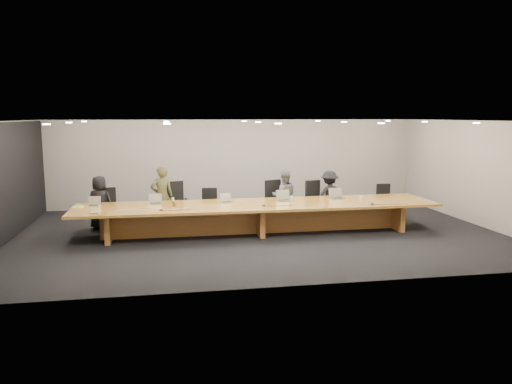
# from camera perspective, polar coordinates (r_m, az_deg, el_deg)

# --- Properties ---
(ground) EXTENTS (12.00, 12.00, 0.00)m
(ground) POSITION_cam_1_polar(r_m,az_deg,el_deg) (12.61, 0.24, -4.70)
(ground) COLOR black
(ground) RESTS_ON ground
(back_wall) EXTENTS (12.00, 0.02, 2.80)m
(back_wall) POSITION_cam_1_polar(r_m,az_deg,el_deg) (16.28, -2.33, 3.34)
(back_wall) COLOR beige
(back_wall) RESTS_ON ground
(left_wall_panel) EXTENTS (0.08, 7.84, 2.74)m
(left_wall_panel) POSITION_cam_1_polar(r_m,az_deg,el_deg) (12.71, -27.12, 0.73)
(left_wall_panel) COLOR black
(left_wall_panel) RESTS_ON ground
(conference_table) EXTENTS (9.00, 1.80, 0.75)m
(conference_table) POSITION_cam_1_polar(r_m,az_deg,el_deg) (12.50, 0.25, -2.38)
(conference_table) COLOR #8F5E1F
(conference_table) RESTS_ON ground
(chair_far_left) EXTENTS (0.69, 0.69, 1.08)m
(chair_far_left) POSITION_cam_1_polar(r_m,az_deg,el_deg) (13.55, -16.42, -1.79)
(chair_far_left) COLOR black
(chair_far_left) RESTS_ON ground
(chair_left) EXTENTS (0.75, 0.75, 1.19)m
(chair_left) POSITION_cam_1_polar(r_m,az_deg,el_deg) (13.56, -8.99, -1.28)
(chair_left) COLOR black
(chair_left) RESTS_ON ground
(chair_mid_left) EXTENTS (0.57, 0.57, 0.99)m
(chair_mid_left) POSITION_cam_1_polar(r_m,az_deg,el_deg) (13.58, -5.37, -1.62)
(chair_mid_left) COLOR black
(chair_mid_left) RESTS_ON ground
(chair_mid_right) EXTENTS (0.76, 0.76, 1.17)m
(chair_mid_right) POSITION_cam_1_polar(r_m,az_deg,el_deg) (13.85, 2.42, -1.01)
(chair_mid_right) COLOR black
(chair_mid_right) RESTS_ON ground
(chair_right) EXTENTS (0.74, 0.74, 1.14)m
(chair_right) POSITION_cam_1_polar(r_m,az_deg,el_deg) (14.12, 7.02, -0.95)
(chair_right) COLOR black
(chair_right) RESTS_ON ground
(chair_far_right) EXTENTS (0.51, 0.51, 0.99)m
(chair_far_right) POSITION_cam_1_polar(r_m,az_deg,el_deg) (14.83, 14.61, -0.99)
(chair_far_right) COLOR black
(chair_far_right) RESTS_ON ground
(person_a) EXTENTS (0.78, 0.61, 1.39)m
(person_a) POSITION_cam_1_polar(r_m,az_deg,el_deg) (13.56, -17.41, -1.15)
(person_a) COLOR black
(person_a) RESTS_ON ground
(person_b) EXTENTS (0.65, 0.49, 1.62)m
(person_b) POSITION_cam_1_polar(r_m,az_deg,el_deg) (13.41, -10.69, -0.50)
(person_b) COLOR #3B3B20
(person_b) RESTS_ON ground
(person_c) EXTENTS (0.75, 0.62, 1.43)m
(person_c) POSITION_cam_1_polar(r_m,az_deg,el_deg) (13.88, 3.25, -0.46)
(person_c) COLOR #59595C
(person_c) RESTS_ON ground
(person_d) EXTENTS (0.98, 0.67, 1.41)m
(person_d) POSITION_cam_1_polar(r_m,az_deg,el_deg) (14.14, 8.37, -0.42)
(person_d) COLOR black
(person_d) RESTS_ON ground
(laptop_a) EXTENTS (0.32, 0.25, 0.24)m
(laptop_a) POSITION_cam_1_polar(r_m,az_deg,el_deg) (12.75, -18.10, -1.01)
(laptop_a) COLOR #C7B398
(laptop_a) RESTS_ON conference_table
(laptop_b) EXTENTS (0.32, 0.24, 0.25)m
(laptop_b) POSITION_cam_1_polar(r_m,az_deg,el_deg) (12.64, -11.44, -0.79)
(laptop_b) COLOR tan
(laptop_b) RESTS_ON conference_table
(laptop_c) EXTENTS (0.36, 0.31, 0.24)m
(laptop_c) POSITION_cam_1_polar(r_m,az_deg,el_deg) (12.63, -3.31, -0.67)
(laptop_c) COLOR tan
(laptop_c) RESTS_ON conference_table
(laptop_d) EXTENTS (0.39, 0.31, 0.28)m
(laptop_d) POSITION_cam_1_polar(r_m,az_deg,el_deg) (12.86, 3.28, -0.40)
(laptop_d) COLOR tan
(laptop_d) RESTS_ON conference_table
(laptop_e) EXTENTS (0.39, 0.30, 0.29)m
(laptop_e) POSITION_cam_1_polar(r_m,az_deg,el_deg) (13.33, 9.29, -0.16)
(laptop_e) COLOR tan
(laptop_e) RESTS_ON conference_table
(water_bottle) EXTENTS (0.08, 0.08, 0.20)m
(water_bottle) POSITION_cam_1_polar(r_m,az_deg,el_deg) (12.28, -9.47, -1.12)
(water_bottle) COLOR silver
(water_bottle) RESTS_ON conference_table
(amber_mug) EXTENTS (0.10, 0.10, 0.11)m
(amber_mug) POSITION_cam_1_polar(r_m,az_deg,el_deg) (12.25, -9.34, -1.38)
(amber_mug) COLOR brown
(amber_mug) RESTS_ON conference_table
(paper_cup_near) EXTENTS (0.09, 0.09, 0.09)m
(paper_cup_near) POSITION_cam_1_polar(r_m,az_deg,el_deg) (13.03, 4.11, -0.72)
(paper_cup_near) COLOR silver
(paper_cup_near) RESTS_ON conference_table
(paper_cup_far) EXTENTS (0.11, 0.11, 0.10)m
(paper_cup_far) POSITION_cam_1_polar(r_m,az_deg,el_deg) (13.27, 11.94, -0.68)
(paper_cup_far) COLOR silver
(paper_cup_far) RESTS_ON conference_table
(notepad) EXTENTS (0.28, 0.24, 0.01)m
(notepad) POSITION_cam_1_polar(r_m,az_deg,el_deg) (12.73, -19.66, -1.60)
(notepad) COLOR white
(notepad) RESTS_ON conference_table
(lime_gadget) EXTENTS (0.18, 0.12, 0.03)m
(lime_gadget) POSITION_cam_1_polar(r_m,az_deg,el_deg) (12.73, -19.63, -1.51)
(lime_gadget) COLOR #62C534
(lime_gadget) RESTS_ON notepad
(av_box) EXTENTS (0.23, 0.19, 0.03)m
(av_box) POSITION_cam_1_polar(r_m,az_deg,el_deg) (11.79, -17.93, -2.27)
(av_box) COLOR #AAABAF
(av_box) RESTS_ON conference_table
(mic_left) EXTENTS (0.15, 0.15, 0.03)m
(mic_left) POSITION_cam_1_polar(r_m,az_deg,el_deg) (11.78, -10.81, -2.01)
(mic_left) COLOR black
(mic_left) RESTS_ON conference_table
(mic_center) EXTENTS (0.15, 0.15, 0.03)m
(mic_center) POSITION_cam_1_polar(r_m,az_deg,el_deg) (12.13, 0.91, -1.54)
(mic_center) COLOR black
(mic_center) RESTS_ON conference_table
(mic_right) EXTENTS (0.14, 0.14, 0.03)m
(mic_right) POSITION_cam_1_polar(r_m,az_deg,el_deg) (12.66, 13.14, -1.33)
(mic_right) COLOR black
(mic_right) RESTS_ON conference_table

